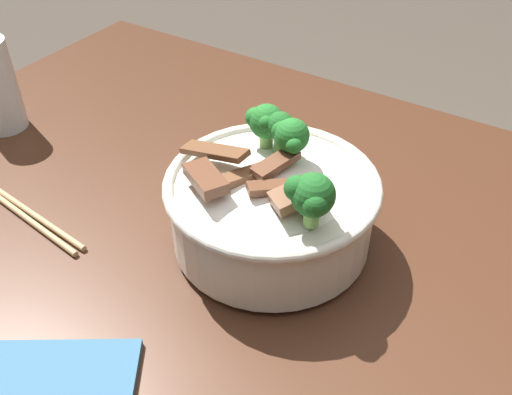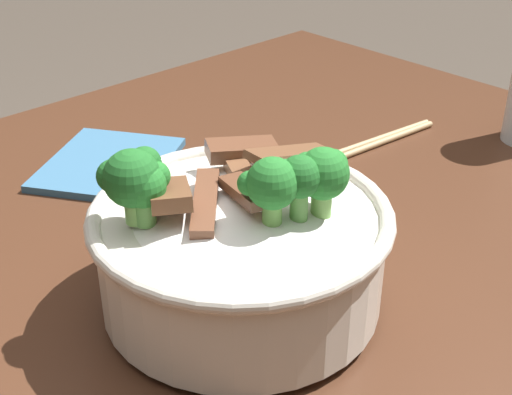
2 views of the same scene
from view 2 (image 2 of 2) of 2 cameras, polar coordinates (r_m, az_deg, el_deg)
rice_bowl at (r=0.53m, az=-1.28°, el=-3.51°), size 0.22×0.22×0.14m
chopsticks_pair at (r=0.81m, az=8.17°, el=3.90°), size 0.23×0.04×0.01m
folded_napkin at (r=0.78m, az=-11.66°, el=2.64°), size 0.19×0.18×0.01m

